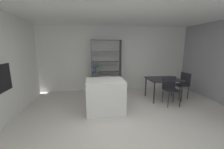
{
  "coord_description": "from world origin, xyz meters",
  "views": [
    {
      "loc": [
        -0.75,
        -2.74,
        1.81
      ],
      "look_at": [
        -0.19,
        0.92,
        1.06
      ],
      "focal_mm": 22.08,
      "sensor_mm": 36.0,
      "label": 1
    }
  ],
  "objects_px": {
    "dining_chair_window_side": "(183,83)",
    "built_in_oven": "(2,78)",
    "open_bookshelf": "(105,71)",
    "kitchen_island": "(105,96)",
    "dining_chair_near": "(170,88)",
    "dining_table": "(163,81)"
  },
  "relations": [
    {
      "from": "dining_chair_window_side",
      "to": "built_in_oven",
      "type": "bearing_deg",
      "value": -86.27
    },
    {
      "from": "open_bookshelf",
      "to": "built_in_oven",
      "type": "bearing_deg",
      "value": -141.01
    },
    {
      "from": "kitchen_island",
      "to": "open_bookshelf",
      "type": "distance_m",
      "value": 1.75
    },
    {
      "from": "kitchen_island",
      "to": "dining_chair_near",
      "type": "height_order",
      "value": "kitchen_island"
    },
    {
      "from": "built_in_oven",
      "to": "dining_chair_window_side",
      "type": "height_order",
      "value": "built_in_oven"
    },
    {
      "from": "open_bookshelf",
      "to": "dining_chair_window_side",
      "type": "height_order",
      "value": "open_bookshelf"
    },
    {
      "from": "kitchen_island",
      "to": "open_bookshelf",
      "type": "xyz_separation_m",
      "value": [
        0.16,
        1.69,
        0.41
      ]
    },
    {
      "from": "open_bookshelf",
      "to": "dining_table",
      "type": "distance_m",
      "value": 2.2
    },
    {
      "from": "dining_chair_window_side",
      "to": "dining_chair_near",
      "type": "relative_size",
      "value": 1.03
    },
    {
      "from": "dining_chair_near",
      "to": "dining_table",
      "type": "bearing_deg",
      "value": 95.2
    },
    {
      "from": "dining_table",
      "to": "dining_chair_window_side",
      "type": "xyz_separation_m",
      "value": [
        0.75,
        0.01,
        -0.11
      ]
    },
    {
      "from": "built_in_oven",
      "to": "dining_table",
      "type": "bearing_deg",
      "value": 12.34
    },
    {
      "from": "built_in_oven",
      "to": "dining_chair_window_side",
      "type": "relative_size",
      "value": 0.68
    },
    {
      "from": "dining_chair_near",
      "to": "built_in_oven",
      "type": "bearing_deg",
      "value": -168.92
    },
    {
      "from": "built_in_oven",
      "to": "kitchen_island",
      "type": "xyz_separation_m",
      "value": [
        2.33,
        0.32,
        -0.66
      ]
    },
    {
      "from": "dining_chair_near",
      "to": "open_bookshelf",
      "type": "bearing_deg",
      "value": 146.71
    },
    {
      "from": "built_in_oven",
      "to": "open_bookshelf",
      "type": "height_order",
      "value": "open_bookshelf"
    },
    {
      "from": "built_in_oven",
      "to": "dining_chair_window_side",
      "type": "xyz_separation_m",
      "value": [
        5.17,
        0.98,
        -0.57
      ]
    },
    {
      "from": "kitchen_island",
      "to": "open_bookshelf",
      "type": "bearing_deg",
      "value": 84.66
    },
    {
      "from": "built_in_oven",
      "to": "dining_chair_near",
      "type": "height_order",
      "value": "built_in_oven"
    },
    {
      "from": "dining_table",
      "to": "built_in_oven",
      "type": "bearing_deg",
      "value": -167.66
    },
    {
      "from": "dining_chair_near",
      "to": "dining_chair_window_side",
      "type": "bearing_deg",
      "value": 35.37
    }
  ]
}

